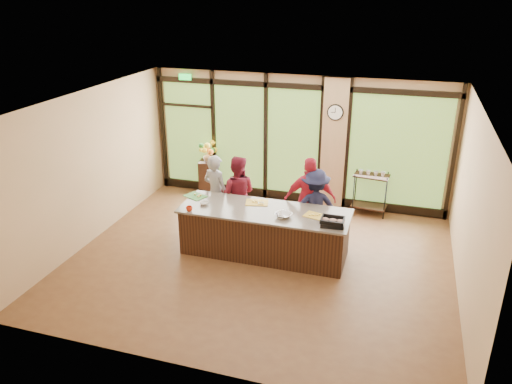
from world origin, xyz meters
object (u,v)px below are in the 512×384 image
Objects in this scene: cook_right at (315,207)px; flower_stand at (209,178)px; island_base at (264,233)px; roasting_pan at (332,224)px; bar_cart at (370,188)px; cook_left at (216,193)px.

cook_right is 1.79× the size of flower_stand.
flower_stand is (-2.13, 2.45, -0.01)m from island_base.
island_base is at bearing 161.97° from roasting_pan.
roasting_pan is 2.78m from bar_cart.
island_base is 3.58× the size of flower_stand.
roasting_pan is (0.50, -1.02, 0.18)m from cook_right.
cook_left reaches higher than roasting_pan.
cook_right is 3.86× the size of roasting_pan.
cook_left is at bearing 152.50° from roasting_pan.
roasting_pan is at bearing -11.63° from island_base.
bar_cart reaches higher than roasting_pan.
flower_stand is 3.89m from bar_cart.
bar_cart reaches higher than flower_stand.
cook_right reaches higher than bar_cart.
cook_left is at bearing -73.11° from flower_stand.
roasting_pan is at bearing 95.09° from cook_right.
flower_stand is at bearing 131.05° from island_base.
roasting_pan is 0.39× the size of bar_cart.
island_base is 1.16m from cook_right.
bar_cart reaches higher than island_base.
bar_cart is at bearing -9.98° from flower_stand.
island_base is 1.88× the size of cook_left.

